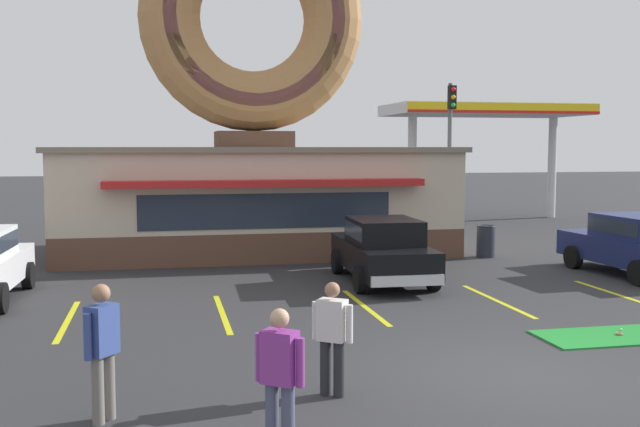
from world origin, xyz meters
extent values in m
plane|color=#2D2D30|center=(0.00, 0.00, 0.00)|extent=(160.00, 160.00, 0.00)
cube|color=brown|center=(-2.16, 14.00, 0.45)|extent=(12.00, 6.00, 0.90)
cube|color=beige|center=(-2.16, 14.00, 2.05)|extent=(12.00, 6.00, 2.30)
cube|color=slate|center=(-2.16, 14.00, 3.28)|extent=(12.30, 6.30, 0.16)
cube|color=#B21E1E|center=(-2.16, 10.70, 2.35)|extent=(9.00, 0.60, 0.20)
cube|color=#232D3D|center=(-2.16, 10.98, 1.55)|extent=(7.20, 0.03, 1.00)
cube|color=brown|center=(-2.16, 14.00, 3.61)|extent=(2.40, 1.80, 0.50)
torus|color=#B27F4C|center=(-2.16, 14.00, 7.41)|extent=(7.10, 1.90, 7.10)
torus|color=#D8728C|center=(-2.16, 13.57, 7.41)|extent=(6.25, 1.05, 6.24)
torus|color=#A5724C|center=(2.86, 1.66, 0.05)|extent=(0.13, 0.13, 0.04)
sphere|color=white|center=(3.07, 1.93, 0.05)|extent=(0.04, 0.04, 0.04)
cube|color=navy|center=(7.02, 7.30, 0.66)|extent=(1.99, 4.49, 0.68)
cube|color=navy|center=(7.03, 7.15, 1.30)|extent=(1.67, 2.18, 0.60)
cube|color=#232D3D|center=(7.03, 7.15, 1.32)|extent=(1.69, 2.10, 0.36)
cube|color=silver|center=(6.90, 9.53, 0.42)|extent=(1.67, 0.19, 0.24)
cylinder|color=black|center=(6.07, 8.62, 0.32)|extent=(0.25, 0.65, 0.64)
cylinder|color=black|center=(7.83, 8.71, 0.32)|extent=(0.25, 0.65, 0.64)
cylinder|color=black|center=(6.21, 5.89, 0.32)|extent=(0.25, 0.65, 0.64)
cube|color=black|center=(0.29, 7.76, 0.66)|extent=(1.93, 4.46, 0.68)
cube|color=black|center=(0.28, 7.61, 1.30)|extent=(1.64, 2.16, 0.60)
cube|color=#232D3D|center=(0.28, 7.61, 1.32)|extent=(1.66, 2.08, 0.36)
cube|color=silver|center=(0.37, 9.99, 0.42)|extent=(1.67, 0.16, 0.24)
cube|color=silver|center=(0.20, 5.53, 0.42)|extent=(1.67, 0.16, 0.24)
cylinder|color=black|center=(-0.54, 9.16, 0.32)|extent=(0.24, 0.65, 0.64)
cylinder|color=black|center=(1.22, 9.09, 0.32)|extent=(0.24, 0.65, 0.64)
cylinder|color=black|center=(-0.65, 6.43, 0.32)|extent=(0.24, 0.65, 0.64)
cylinder|color=black|center=(1.11, 6.36, 0.32)|extent=(0.24, 0.65, 0.64)
cylinder|color=black|center=(-8.23, 8.63, 0.32)|extent=(0.24, 0.65, 0.64)
cylinder|color=black|center=(-8.32, 5.91, 0.32)|extent=(0.24, 0.65, 0.64)
cylinder|color=#232328|center=(-2.79, -0.43, 0.38)|extent=(0.15, 0.15, 0.77)
cylinder|color=#232328|center=(-2.95, -0.31, 0.38)|extent=(0.15, 0.15, 0.77)
cube|color=silver|center=(-2.87, -0.37, 1.05)|extent=(0.45, 0.42, 0.56)
cylinder|color=silver|center=(-2.67, -0.52, 1.02)|extent=(0.10, 0.10, 0.52)
cylinder|color=silver|center=(-3.07, -0.22, 1.02)|extent=(0.10, 0.10, 0.52)
sphere|color=#9E7051|center=(-2.87, -0.37, 1.46)|extent=(0.21, 0.21, 0.21)
cylinder|color=#474C66|center=(-3.79, -2.20, 0.40)|extent=(0.15, 0.15, 0.80)
cylinder|color=#474C66|center=(-3.95, -2.08, 0.40)|extent=(0.15, 0.15, 0.80)
cube|color=#8C3393|center=(-3.87, -2.14, 1.09)|extent=(0.45, 0.42, 0.59)
cylinder|color=#8C3393|center=(-3.67, -2.29, 1.06)|extent=(0.10, 0.10, 0.54)
cylinder|color=#8C3393|center=(-4.07, -1.99, 1.06)|extent=(0.10, 0.10, 0.54)
sphere|color=tan|center=(-3.87, -2.14, 1.52)|extent=(0.21, 0.21, 0.21)
cylinder|color=slate|center=(-5.90, -0.80, 0.42)|extent=(0.15, 0.15, 0.84)
cylinder|color=slate|center=(-5.78, -0.64, 0.42)|extent=(0.15, 0.15, 0.84)
cube|color=#33478C|center=(-5.84, -0.72, 1.15)|extent=(0.42, 0.45, 0.62)
cylinder|color=#33478C|center=(-5.99, -0.92, 1.12)|extent=(0.10, 0.10, 0.57)
cylinder|color=#33478C|center=(-5.69, -0.52, 1.12)|extent=(0.10, 0.10, 0.57)
sphere|color=#9E7051|center=(-5.84, -0.72, 1.60)|extent=(0.23, 0.23, 0.23)
cylinder|color=#232833|center=(4.60, 11.12, 0.47)|extent=(0.56, 0.56, 0.95)
torus|color=black|center=(4.60, 11.12, 0.95)|extent=(0.57, 0.57, 0.05)
cylinder|color=#595B60|center=(5.86, 17.32, 2.90)|extent=(0.16, 0.16, 5.80)
cube|color=black|center=(5.86, 17.14, 5.25)|extent=(0.28, 0.24, 0.90)
sphere|color=red|center=(5.86, 17.02, 5.55)|extent=(0.18, 0.18, 0.18)
sphere|color=orange|center=(5.86, 17.02, 5.25)|extent=(0.18, 0.18, 0.18)
sphere|color=green|center=(5.86, 17.02, 4.95)|extent=(0.18, 0.18, 0.18)
cylinder|color=silver|center=(6.13, 22.50, 2.40)|extent=(0.40, 0.40, 4.80)
cylinder|color=silver|center=(13.13, 22.50, 2.40)|extent=(0.40, 0.40, 4.80)
cube|color=silver|center=(9.63, 22.50, 5.05)|extent=(9.00, 4.40, 0.50)
cube|color=yellow|center=(9.63, 20.28, 5.05)|extent=(9.00, 0.04, 0.44)
cube|color=red|center=(9.63, 20.25, 4.88)|extent=(9.00, 0.04, 0.12)
cube|color=yellow|center=(-6.93, 5.00, 0.00)|extent=(0.12, 3.60, 0.01)
cube|color=yellow|center=(-3.93, 5.00, 0.00)|extent=(0.12, 3.60, 0.01)
cube|color=yellow|center=(-0.93, 5.00, 0.00)|extent=(0.12, 3.60, 0.01)
cube|color=yellow|center=(2.07, 5.00, 0.00)|extent=(0.12, 3.60, 0.01)
cube|color=yellow|center=(5.07, 5.00, 0.00)|extent=(0.12, 3.60, 0.01)
camera|label=1|loc=(-5.10, -10.02, 3.38)|focal=42.00mm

